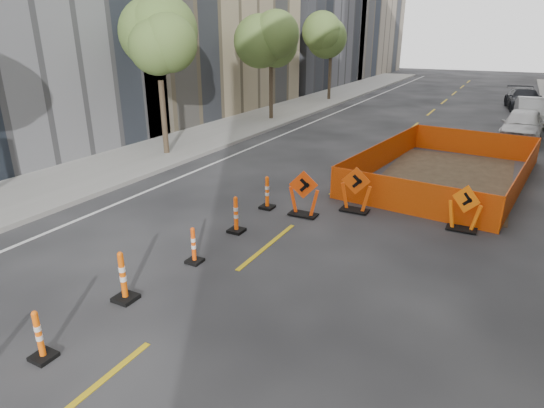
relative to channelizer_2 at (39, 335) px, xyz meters
The scene contains 18 objects.
ground_plane 2.13m from the channelizer_2, 51.41° to the left, with size 140.00×140.00×0.00m, color black.
sidewalk_left 15.66m from the channelizer_2, 119.49° to the left, with size 4.00×90.00×0.15m, color gray.
bld_left_d 44.22m from the channelizer_2, 111.04° to the left, with size 12.00×16.00×14.00m, color #4C4C51.
tree_l_b 14.21m from the channelizer_2, 121.44° to the left, with size 2.80×2.80×5.95m.
tree_l_c 23.12m from the channelizer_2, 108.19° to the left, with size 2.80×2.80×5.95m.
tree_l_d 32.66m from the channelizer_2, 102.66° to the left, with size 2.80×2.80×5.95m.
channelizer_2 is the anchor object (origin of this frame).
channelizer_3 2.00m from the channelizer_2, 92.70° to the left, with size 0.44×0.44×1.11m, color #DD5209, non-canonical shape.
channelizer_4 4.00m from the channelizer_2, 87.59° to the left, with size 0.36×0.36×0.92m, color #EB4809, non-canonical shape.
channelizer_5 5.99m from the channelizer_2, 89.01° to the left, with size 0.41×0.41×1.04m, color #FE530A, non-canonical shape.
channelizer_6 7.99m from the channelizer_2, 90.03° to the left, with size 0.42×0.42×1.05m, color #EA5109, non-canonical shape.
chevron_sign_left 8.06m from the channelizer_2, 81.04° to the left, with size 0.95×0.57×1.42m, color #E84009, non-canonical shape.
chevron_sign_center 9.36m from the channelizer_2, 74.40° to the left, with size 0.96×0.57×1.43m, color #DA4709, non-canonical shape.
chevron_sign_right 10.64m from the channelizer_2, 58.07° to the left, with size 0.90×0.54×1.34m, color orange, non-canonical shape.
safety_fence 14.60m from the channelizer_2, 72.07° to the left, with size 5.16×8.78×1.10m, color #D64E0B, non-canonical shape.
parked_car_near 23.62m from the channelizer_2, 73.08° to the left, with size 1.86×4.63×1.58m, color silver.
parked_car_mid 28.81m from the channelizer_2, 75.25° to the left, with size 1.64×4.71×1.55m, color #98999D.
parked_car_far 34.61m from the channelizer_2, 78.56° to the left, with size 2.09×5.15×1.49m, color black.
Camera 1 is at (5.08, -5.37, 5.19)m, focal length 30.00 mm.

